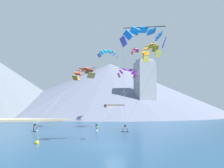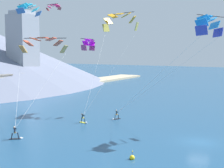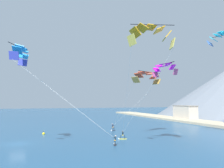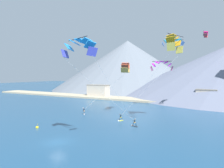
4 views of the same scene
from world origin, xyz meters
TOP-DOWN VIEW (x-y plane):
  - ground_plane at (0.00, 0.00)m, footprint 400.00×400.00m
  - kitesurfer_near_lead at (1.41, 18.57)m, footprint 0.81×1.79m
  - kitesurfer_near_trail at (-10.50, 20.77)m, footprint 1.37×1.63m
  - kitesurfer_mid_center at (6.24, 15.52)m, footprint 1.78×0.87m
  - parafoil_kite_near_lead at (13.38, 18.68)m, footprint 13.04×7.49m
  - parafoil_kite_near_trail at (-0.41, 25.10)m, footprint 12.34×7.98m
  - parafoil_kite_mid_center at (4.22, 0.39)m, footprint 6.62×16.56m
  - parafoil_kite_distant_high_outer at (17.04, 37.79)m, footprint 1.30×3.81m
  - parafoil_kite_distant_low_drift at (9.64, 23.17)m, footprint 5.06×2.37m
  - parafoil_kite_distant_mid_solo at (8.54, 37.00)m, footprint 6.38×3.15m
  - race_marker_buoy at (-9.77, 4.46)m, footprint 0.56×0.56m
  - shoreline_strip at (0.00, 55.11)m, footprint 180.00×10.00m
  - shore_building_harbour_front at (15.64, 57.07)m, footprint 6.96×6.68m
  - shore_building_promenade_mid at (-29.82, 56.94)m, footprint 10.16×4.41m
  - mountain_peak_central_summit at (-39.62, 107.67)m, footprint 99.31×99.31m

SIDE VIEW (x-z plane):
  - ground_plane at x=0.00m, z-range 0.00..0.00m
  - race_marker_buoy at x=-9.77m, z-range -0.35..0.67m
  - shoreline_strip at x=0.00m, z-range 0.00..0.70m
  - kitesurfer_near_lead at x=1.41m, z-range -0.37..1.24m
  - kitesurfer_mid_center at x=6.24m, z-range -0.38..1.29m
  - kitesurfer_near_trail at x=-10.50m, z-range -0.34..1.48m
  - shore_building_harbour_front at x=15.64m, z-range 0.01..5.47m
  - shore_building_promenade_mid at x=-29.82m, z-range 0.01..5.74m
  - parafoil_kite_near_trail at x=-0.41m, z-range 6.53..18.73m
  - parafoil_kite_distant_low_drift at x=9.64m, z-range 11.74..13.98m
  - parafoil_kite_mid_center at x=4.22m, z-range 7.46..22.25m
  - mountain_peak_central_summit at x=-39.62m, z-range 0.00..32.66m
  - parafoil_kite_near_lead at x=13.38m, z-range 8.45..25.74m
  - parafoil_kite_distant_mid_solo at x=8.54m, z-range 18.82..21.13m
  - parafoil_kite_distant_high_outer at x=17.04m, z-range 20.73..22.16m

